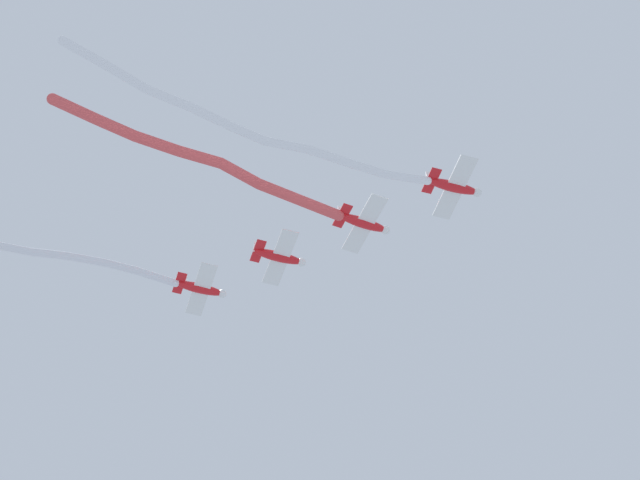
% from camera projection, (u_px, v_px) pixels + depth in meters
% --- Properties ---
extents(airplane_lead, '(5.65, 5.04, 1.55)m').
position_uv_depth(airplane_lead, '(454.00, 187.00, 75.58)').
color(airplane_lead, red).
extents(smoke_trail_lead, '(22.65, 19.13, 2.72)m').
position_uv_depth(smoke_trail_lead, '(252.00, 126.00, 70.87)').
color(smoke_trail_lead, white).
extents(airplane_left_wing, '(5.35, 5.33, 1.55)m').
position_uv_depth(airplane_left_wing, '(364.00, 223.00, 78.24)').
color(airplane_left_wing, red).
extents(smoke_trail_left_wing, '(18.17, 16.89, 2.62)m').
position_uv_depth(smoke_trail_left_wing, '(200.00, 160.00, 74.99)').
color(smoke_trail_left_wing, '#DB4C4C').
extents(airplane_right_wing, '(5.58, 5.08, 1.55)m').
position_uv_depth(airplane_right_wing, '(280.00, 257.00, 80.88)').
color(airplane_right_wing, red).
extents(airplane_slot, '(5.57, 5.08, 1.55)m').
position_uv_depth(airplane_slot, '(201.00, 289.00, 83.53)').
color(airplane_slot, red).
extents(smoke_trail_slot, '(12.40, 18.60, 2.65)m').
position_uv_depth(smoke_trail_slot, '(50.00, 255.00, 82.11)').
color(smoke_trail_slot, white).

